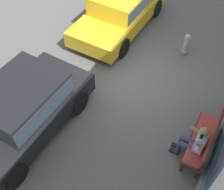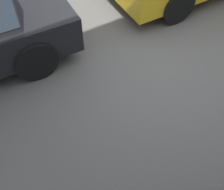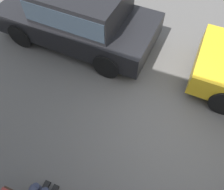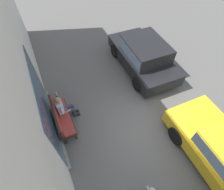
# 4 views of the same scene
# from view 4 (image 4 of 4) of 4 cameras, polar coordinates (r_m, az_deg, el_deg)

# --- Properties ---
(ground_plane) EXTENTS (60.00, 60.00, 0.00)m
(ground_plane) POSITION_cam_4_polar(r_m,az_deg,el_deg) (7.04, 11.39, -10.58)
(ground_plane) COLOR #565451
(building_facade) EXTENTS (18.00, 0.51, 6.38)m
(building_facade) POSITION_cam_4_polar(r_m,az_deg,el_deg) (3.84, -26.71, -6.61)
(building_facade) COLOR beige
(building_facade) RESTS_ON ground_plane
(bench) EXTENTS (1.72, 0.55, 0.99)m
(bench) POSITION_cam_4_polar(r_m,az_deg,el_deg) (6.77, -16.50, -6.93)
(bench) COLOR #332319
(bench) RESTS_ON ground_plane
(person_on_phone) EXTENTS (0.73, 0.74, 1.33)m
(person_on_phone) POSITION_cam_4_polar(r_m,az_deg,el_deg) (6.82, -15.56, -3.90)
(person_on_phone) COLOR #2D3347
(person_on_phone) RESTS_ON ground_plane
(parked_car_mid) EXTENTS (4.22, 2.15, 1.54)m
(parked_car_mid) POSITION_cam_4_polar(r_m,az_deg,el_deg) (8.64, 10.24, 13.00)
(parked_car_mid) COLOR black
(parked_car_mid) RESTS_ON ground_plane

